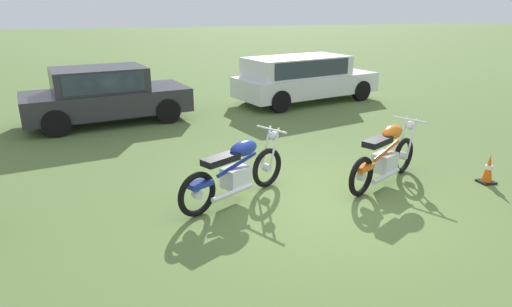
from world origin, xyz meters
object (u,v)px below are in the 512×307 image
(motorcycle_blue, at_px, (236,171))
(car_charcoal, at_px, (104,92))
(car_white, at_px, (302,76))
(traffic_cone, at_px, (488,170))
(motorcycle_orange, at_px, (385,156))

(motorcycle_blue, height_order, car_charcoal, car_charcoal)
(car_white, xyz_separation_m, traffic_cone, (0.36, -7.10, -0.60))
(car_charcoal, bearing_deg, motorcycle_orange, -62.25)
(car_charcoal, distance_m, traffic_cone, 8.91)
(motorcycle_blue, height_order, traffic_cone, motorcycle_blue)
(traffic_cone, bearing_deg, car_white, 92.88)
(motorcycle_orange, bearing_deg, traffic_cone, -45.26)
(motorcycle_orange, height_order, car_charcoal, car_charcoal)
(car_charcoal, bearing_deg, motorcycle_blue, -81.37)
(car_white, bearing_deg, motorcycle_blue, -135.09)
(car_white, bearing_deg, motorcycle_orange, -115.22)
(car_white, bearing_deg, car_charcoal, 173.69)
(car_charcoal, bearing_deg, traffic_cone, -55.69)
(motorcycle_orange, height_order, traffic_cone, motorcycle_orange)
(motorcycle_orange, distance_m, car_white, 6.70)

